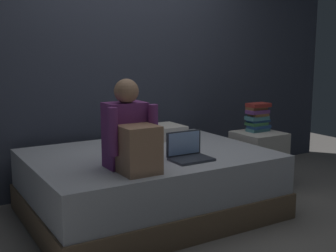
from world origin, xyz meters
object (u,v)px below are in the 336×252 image
object	(u,v)px
pillow	(154,133)
book_stack	(258,117)
bed	(148,183)
nightstand	(258,160)
person_sitting	(131,135)
clothes_pile	(173,132)
laptop	(188,153)

from	to	relation	value
pillow	book_stack	bearing A→B (deg)	-19.60
bed	pillow	size ratio (longest dim) A/B	3.57
nightstand	book_stack	bearing A→B (deg)	69.16
bed	pillow	bearing A→B (deg)	54.98
person_sitting	clothes_pile	xyz separation A→B (m)	(0.88, 0.84, -0.19)
bed	book_stack	bearing A→B (deg)	4.02
person_sitting	clothes_pile	distance (m)	1.24
nightstand	pillow	xyz separation A→B (m)	(-0.98, 0.41, 0.31)
book_stack	person_sitting	bearing A→B (deg)	-163.60
laptop	book_stack	bearing A→B (deg)	22.19
pillow	clothes_pile	world-z (taller)	pillow
bed	pillow	distance (m)	0.65
clothes_pile	bed	bearing A→B (deg)	-139.95
nightstand	clothes_pile	xyz separation A→B (m)	(-0.77, 0.40, 0.31)
person_sitting	pillow	distance (m)	1.10
bed	clothes_pile	size ratio (longest dim) A/B	8.94
bed	pillow	xyz separation A→B (m)	(0.32, 0.45, 0.34)
person_sitting	pillow	xyz separation A→B (m)	(0.67, 0.85, -0.19)
person_sitting	book_stack	distance (m)	1.75
person_sitting	laptop	size ratio (longest dim) A/B	2.05
bed	laptop	distance (m)	0.53
pillow	book_stack	xyz separation A→B (m)	(1.00, -0.36, 0.12)
laptop	book_stack	world-z (taller)	book_stack
laptop	clothes_pile	size ratio (longest dim) A/B	1.43
nightstand	person_sitting	distance (m)	1.79
nightstand	person_sitting	bearing A→B (deg)	-165.03
bed	clothes_pile	bearing A→B (deg)	40.05
laptop	person_sitting	bearing A→B (deg)	-177.85
bed	laptop	bearing A→B (deg)	-67.64
nightstand	book_stack	world-z (taller)	book_stack
bed	person_sitting	world-z (taller)	person_sitting
bed	person_sitting	xyz separation A→B (m)	(-0.36, -0.40, 0.52)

